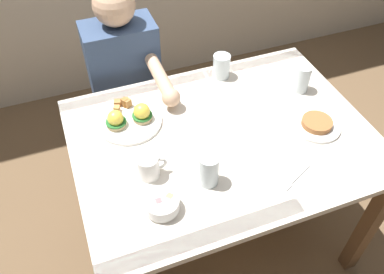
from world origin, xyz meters
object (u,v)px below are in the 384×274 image
eggs_benedict_plate (129,118)px  fork (295,178)px  coffee_mug (149,166)px  water_glass_near (209,171)px  water_glass_far (221,67)px  fruit_bowl (162,204)px  side_plate (316,124)px  dining_table (222,153)px  diner_person (127,81)px  water_glass_extra (302,80)px

eggs_benedict_plate → fork: eggs_benedict_plate is taller
coffee_mug → fork: 0.53m
coffee_mug → water_glass_near: bearing=-28.5°
coffee_mug → water_glass_near: size_ratio=0.84×
eggs_benedict_plate → water_glass_far: size_ratio=2.38×
fruit_bowl → fork: (0.49, -0.04, -0.03)m
coffee_mug → water_glass_far: (0.48, 0.45, -0.00)m
coffee_mug → side_plate: 0.71m
eggs_benedict_plate → coffee_mug: 0.30m
dining_table → diner_person: diner_person is taller
coffee_mug → diner_person: bearing=83.7°
fork → coffee_mug: bearing=157.4°
fruit_bowl → coffee_mug: coffee_mug is taller
fork → water_glass_near: bearing=161.5°
diner_person → fruit_bowl: bearing=-95.3°
water_glass_near → water_glass_extra: 0.68m
dining_table → water_glass_far: 0.42m
dining_table → fork: size_ratio=8.08×
water_glass_near → side_plate: water_glass_near is taller
fruit_bowl → side_plate: size_ratio=0.60×
water_glass_far → water_glass_extra: size_ratio=0.90×
eggs_benedict_plate → fork: 0.70m
dining_table → diner_person: (-0.26, 0.60, 0.02)m
dining_table → fruit_bowl: bearing=-143.4°
water_glass_near → fruit_bowl: bearing=-163.6°
side_plate → diner_person: diner_person is taller
fruit_bowl → side_plate: (0.72, 0.16, -0.02)m
dining_table → water_glass_near: size_ratio=9.07×
fork → eggs_benedict_plate: bearing=134.6°
water_glass_far → diner_person: size_ratio=0.10×
coffee_mug → water_glass_extra: size_ratio=0.88×
eggs_benedict_plate → fruit_bowl: size_ratio=2.25×
fruit_bowl → water_glass_far: size_ratio=1.06×
dining_table → eggs_benedict_plate: bearing=148.8°
coffee_mug → diner_person: diner_person is taller
fruit_bowl → eggs_benedict_plate: bearing=89.7°
water_glass_extra → fruit_bowl: bearing=-153.1°
dining_table → diner_person: bearing=113.3°
water_glass_far → side_plate: size_ratio=0.57×
water_glass_extra → diner_person: bearing=146.9°
coffee_mug → water_glass_near: 0.22m
eggs_benedict_plate → water_glass_extra: (0.78, -0.06, 0.03)m
eggs_benedict_plate → water_glass_far: (0.48, 0.16, 0.02)m
eggs_benedict_plate → water_glass_near: size_ratio=2.04×
fruit_bowl → water_glass_far: 0.78m
side_plate → diner_person: size_ratio=0.18×
fork → water_glass_far: water_glass_far is taller
fruit_bowl → diner_person: bearing=84.7°
fork → water_glass_extra: bearing=57.1°
eggs_benedict_plate → side_plate: size_ratio=1.35×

